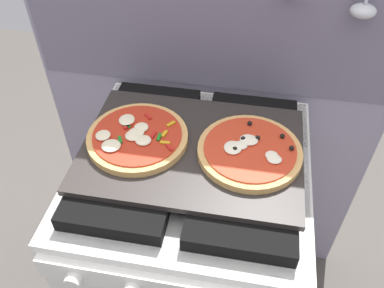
{
  "coord_description": "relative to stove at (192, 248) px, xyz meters",
  "views": [
    {
      "loc": [
        0.12,
        -0.69,
        1.61
      ],
      "look_at": [
        0.0,
        0.0,
        0.93
      ],
      "focal_mm": 37.38,
      "sensor_mm": 36.0,
      "label": 1
    }
  ],
  "objects": [
    {
      "name": "kitchen_backsplash",
      "position": [
        0.0,
        0.34,
        0.34
      ],
      "size": [
        1.1,
        0.09,
        1.55
      ],
      "color": "gray",
      "rests_on": "ground_plane"
    },
    {
      "name": "stove",
      "position": [
        0.0,
        0.0,
        0.0
      ],
      "size": [
        0.6,
        0.64,
        0.9
      ],
      "color": "white",
      "rests_on": "ground_plane"
    },
    {
      "name": "baking_tray",
      "position": [
        0.0,
        0.0,
        0.46
      ],
      "size": [
        0.54,
        0.38,
        0.02
      ],
      "primitive_type": "cube",
      "color": "#2D2826",
      "rests_on": "stove"
    },
    {
      "name": "pizza_left",
      "position": [
        -0.14,
        0.0,
        0.48
      ],
      "size": [
        0.25,
        0.25,
        0.03
      ],
      "color": "tan",
      "rests_on": "baking_tray"
    },
    {
      "name": "pizza_right",
      "position": [
        0.14,
        -0.0,
        0.48
      ],
      "size": [
        0.25,
        0.25,
        0.03
      ],
      "color": "tan",
      "rests_on": "baking_tray"
    }
  ]
}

